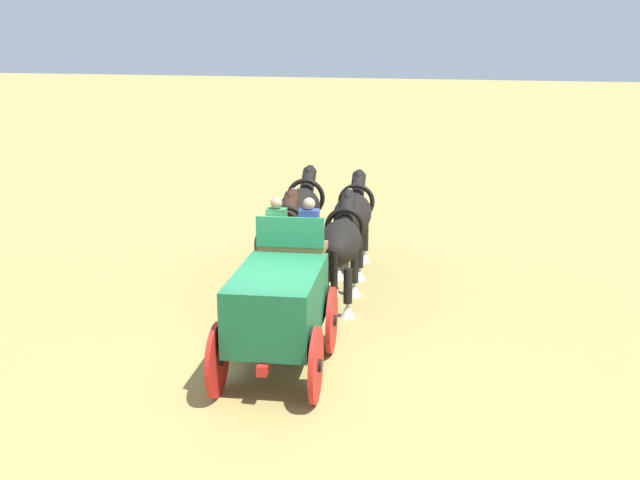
% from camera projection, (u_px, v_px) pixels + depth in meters
% --- Properties ---
extents(ground_plane, '(220.00, 220.00, 0.00)m').
position_uv_depth(ground_plane, '(279.00, 371.00, 12.71)').
color(ground_plane, '#9E8C4C').
extents(show_wagon, '(5.49, 2.21, 2.73)m').
position_uv_depth(show_wagon, '(280.00, 301.00, 12.57)').
color(show_wagon, '#195B38').
rests_on(show_wagon, ground).
extents(draft_horse_rear_near, '(2.98, 1.34, 2.19)m').
position_uv_depth(draft_horse_rear_near, '(280.00, 242.00, 15.88)').
color(draft_horse_rear_near, '#331E14').
rests_on(draft_horse_rear_near, ground).
extents(draft_horse_rear_off, '(2.99, 1.22, 2.21)m').
position_uv_depth(draft_horse_rear_off, '(341.00, 243.00, 15.72)').
color(draft_horse_rear_off, black).
rests_on(draft_horse_rear_off, ground).
extents(draft_horse_lead_near, '(3.13, 1.35, 2.32)m').
position_uv_depth(draft_horse_lead_near, '(300.00, 210.00, 18.34)').
color(draft_horse_lead_near, black).
rests_on(draft_horse_lead_near, ground).
extents(draft_horse_lead_off, '(3.19, 1.30, 2.24)m').
position_uv_depth(draft_horse_lead_off, '(353.00, 215.00, 18.19)').
color(draft_horse_lead_off, black).
rests_on(draft_horse_lead_off, ground).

